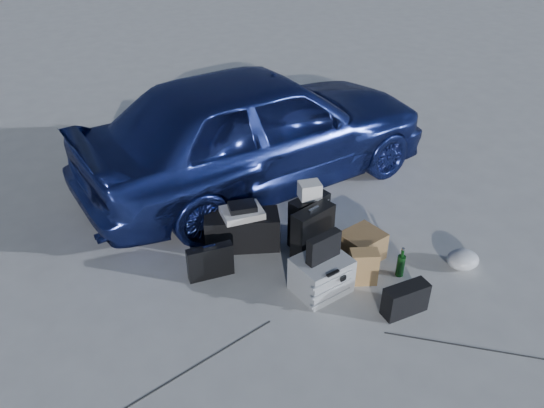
{
  "coord_description": "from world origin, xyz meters",
  "views": [
    {
      "loc": [
        -1.96,
        -3.52,
        3.53
      ],
      "look_at": [
        -0.21,
        0.85,
        0.54
      ],
      "focal_mm": 35.0,
      "sensor_mm": 36.0,
      "label": 1
    }
  ],
  "objects_px": {
    "pelican_case": "(321,275)",
    "suitcase_left": "(312,235)",
    "cardboard_box": "(362,246)",
    "car": "(258,128)",
    "green_bottle": "(401,262)",
    "suitcase_right": "(309,220)",
    "duffel_bag": "(242,230)",
    "briefcase": "(210,262)"
  },
  "relations": [
    {
      "from": "briefcase",
      "to": "duffel_bag",
      "type": "relative_size",
      "value": 0.58
    },
    {
      "from": "suitcase_right",
      "to": "duffel_bag",
      "type": "height_order",
      "value": "suitcase_right"
    },
    {
      "from": "suitcase_left",
      "to": "suitcase_right",
      "type": "bearing_deg",
      "value": 50.96
    },
    {
      "from": "pelican_case",
      "to": "cardboard_box",
      "type": "relative_size",
      "value": 1.25
    },
    {
      "from": "pelican_case",
      "to": "suitcase_left",
      "type": "distance_m",
      "value": 0.51
    },
    {
      "from": "pelican_case",
      "to": "green_bottle",
      "type": "height_order",
      "value": "pelican_case"
    },
    {
      "from": "car",
      "to": "green_bottle",
      "type": "xyz_separation_m",
      "value": [
        0.66,
        -2.33,
        -0.62
      ]
    },
    {
      "from": "car",
      "to": "suitcase_right",
      "type": "relative_size",
      "value": 8.1
    },
    {
      "from": "car",
      "to": "cardboard_box",
      "type": "xyz_separation_m",
      "value": [
        0.45,
        -1.93,
        -0.63
      ]
    },
    {
      "from": "pelican_case",
      "to": "suitcase_right",
      "type": "height_order",
      "value": "suitcase_right"
    },
    {
      "from": "pelican_case",
      "to": "duffel_bag",
      "type": "xyz_separation_m",
      "value": [
        -0.48,
        0.98,
        0.01
      ]
    },
    {
      "from": "pelican_case",
      "to": "cardboard_box",
      "type": "bearing_deg",
      "value": 12.15
    },
    {
      "from": "pelican_case",
      "to": "duffel_bag",
      "type": "bearing_deg",
      "value": 102.3
    },
    {
      "from": "suitcase_left",
      "to": "cardboard_box",
      "type": "relative_size",
      "value": 1.51
    },
    {
      "from": "car",
      "to": "suitcase_right",
      "type": "xyz_separation_m",
      "value": [
        0.05,
        -1.44,
        -0.5
      ]
    },
    {
      "from": "suitcase_left",
      "to": "duffel_bag",
      "type": "relative_size",
      "value": 0.78
    },
    {
      "from": "suitcase_left",
      "to": "cardboard_box",
      "type": "distance_m",
      "value": 0.56
    },
    {
      "from": "green_bottle",
      "to": "suitcase_left",
      "type": "bearing_deg",
      "value": 141.37
    },
    {
      "from": "car",
      "to": "suitcase_right",
      "type": "height_order",
      "value": "car"
    },
    {
      "from": "suitcase_left",
      "to": "car",
      "type": "bearing_deg",
      "value": 67.84
    },
    {
      "from": "car",
      "to": "cardboard_box",
      "type": "height_order",
      "value": "car"
    },
    {
      "from": "briefcase",
      "to": "cardboard_box",
      "type": "relative_size",
      "value": 1.13
    },
    {
      "from": "car",
      "to": "duffel_bag",
      "type": "bearing_deg",
      "value": 140.86
    },
    {
      "from": "cardboard_box",
      "to": "green_bottle",
      "type": "bearing_deg",
      "value": -61.37
    },
    {
      "from": "pelican_case",
      "to": "green_bottle",
      "type": "distance_m",
      "value": 0.86
    },
    {
      "from": "pelican_case",
      "to": "briefcase",
      "type": "relative_size",
      "value": 1.1
    },
    {
      "from": "suitcase_right",
      "to": "briefcase",
      "type": "bearing_deg",
      "value": 170.63
    },
    {
      "from": "car",
      "to": "suitcase_left",
      "type": "relative_size",
      "value": 7.35
    },
    {
      "from": "cardboard_box",
      "to": "pelican_case",
      "type": "bearing_deg",
      "value": -154.27
    },
    {
      "from": "suitcase_left",
      "to": "cardboard_box",
      "type": "height_order",
      "value": "suitcase_left"
    },
    {
      "from": "suitcase_left",
      "to": "duffel_bag",
      "type": "xyz_separation_m",
      "value": [
        -0.6,
        0.5,
        -0.11
      ]
    },
    {
      "from": "briefcase",
      "to": "car",
      "type": "bearing_deg",
      "value": 56.3
    },
    {
      "from": "cardboard_box",
      "to": "suitcase_left",
      "type": "bearing_deg",
      "value": 160.76
    },
    {
      "from": "duffel_bag",
      "to": "pelican_case",
      "type": "bearing_deg",
      "value": -47.26
    },
    {
      "from": "car",
      "to": "suitcase_right",
      "type": "bearing_deg",
      "value": 170.56
    },
    {
      "from": "car",
      "to": "pelican_case",
      "type": "distance_m",
      "value": 2.32
    },
    {
      "from": "car",
      "to": "suitcase_left",
      "type": "distance_m",
      "value": 1.82
    },
    {
      "from": "green_bottle",
      "to": "car",
      "type": "bearing_deg",
      "value": 105.91
    },
    {
      "from": "pelican_case",
      "to": "briefcase",
      "type": "height_order",
      "value": "pelican_case"
    },
    {
      "from": "briefcase",
      "to": "suitcase_right",
      "type": "height_order",
      "value": "suitcase_right"
    },
    {
      "from": "duffel_bag",
      "to": "green_bottle",
      "type": "bearing_deg",
      "value": -22.27
    },
    {
      "from": "cardboard_box",
      "to": "duffel_bag",
      "type": "bearing_deg",
      "value": 148.55
    }
  ]
}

